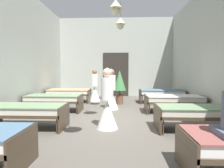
% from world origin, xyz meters
% --- Properties ---
extents(ground_plane, '(6.81, 10.61, 0.10)m').
position_xyz_m(ground_plane, '(0.00, 0.00, -0.05)').
color(ground_plane, '#59544C').
extents(room_shell, '(6.61, 10.21, 4.30)m').
position_xyz_m(room_shell, '(0.00, 1.28, 2.16)').
color(room_shell, '#B2B7AD').
rests_on(room_shell, ground).
extents(bed_left_row_1, '(1.90, 0.84, 0.57)m').
position_xyz_m(bed_left_row_1, '(-2.05, -0.95, 0.44)').
color(bed_left_row_1, '#473828').
rests_on(bed_left_row_1, ground).
extents(bed_right_row_1, '(1.90, 0.84, 0.57)m').
position_xyz_m(bed_right_row_1, '(2.05, -0.95, 0.44)').
color(bed_right_row_1, '#473828').
rests_on(bed_right_row_1, ground).
extents(bed_left_row_2, '(1.90, 0.84, 0.57)m').
position_xyz_m(bed_left_row_2, '(-2.05, 0.95, 0.44)').
color(bed_left_row_2, '#473828').
rests_on(bed_left_row_2, ground).
extents(bed_right_row_2, '(1.90, 0.84, 0.57)m').
position_xyz_m(bed_right_row_2, '(2.05, 0.95, 0.44)').
color(bed_right_row_2, '#473828').
rests_on(bed_right_row_2, ground).
extents(bed_left_row_3, '(1.90, 0.84, 0.57)m').
position_xyz_m(bed_left_row_3, '(-2.05, 2.85, 0.44)').
color(bed_left_row_3, '#473828').
rests_on(bed_left_row_3, ground).
extents(bed_right_row_3, '(1.90, 0.84, 0.57)m').
position_xyz_m(bed_right_row_3, '(2.05, 2.85, 0.44)').
color(bed_right_row_3, '#473828').
rests_on(bed_right_row_3, ground).
extents(nurse_near_aisle, '(0.52, 0.52, 1.49)m').
position_xyz_m(nurse_near_aisle, '(-0.08, -0.88, 0.53)').
color(nurse_near_aisle, white).
rests_on(nurse_near_aisle, ground).
extents(nurse_mid_aisle, '(0.52, 0.52, 1.49)m').
position_xyz_m(nurse_mid_aisle, '(-0.08, 1.40, 0.53)').
color(nurse_mid_aisle, white).
rests_on(nurse_mid_aisle, ground).
extents(nurse_far_aisle, '(0.52, 0.52, 1.49)m').
position_xyz_m(nurse_far_aisle, '(-0.94, 3.14, 0.53)').
color(nurse_far_aisle, white).
rests_on(nurse_far_aisle, ground).
extents(potted_plant, '(0.56, 0.56, 1.43)m').
position_xyz_m(potted_plant, '(0.22, 2.46, 0.91)').
color(potted_plant, brown).
rests_on(potted_plant, ground).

